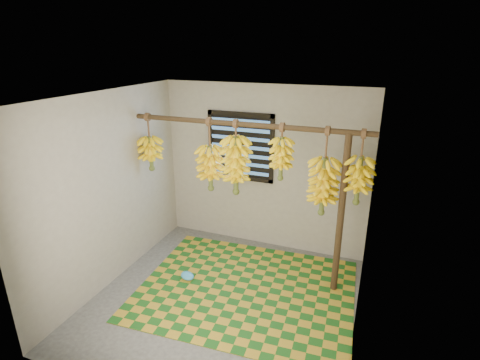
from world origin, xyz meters
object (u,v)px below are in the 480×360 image
at_px(plastic_bag, 187,276).
at_px(banana_bunch_f, 358,180).
at_px(banana_bunch_c, 210,168).
at_px(banana_bunch_e, 323,187).
at_px(woven_mat, 246,289).
at_px(banana_bunch_d, 281,159).
at_px(banana_bunch_b, 236,165).
at_px(support_post, 341,217).
at_px(banana_bunch_a, 151,153).

xyz_separation_m(plastic_bag, banana_bunch_f, (1.96, 0.48, 1.42)).
bearing_deg(banana_bunch_c, banana_bunch_e, -0.00).
height_order(woven_mat, banana_bunch_d, banana_bunch_d).
relative_size(banana_bunch_d, banana_bunch_e, 0.65).
distance_m(banana_bunch_d, banana_bunch_e, 0.58).
bearing_deg(banana_bunch_b, banana_bunch_e, -0.00).
bearing_deg(banana_bunch_d, support_post, -0.00).
relative_size(plastic_bag, banana_bunch_d, 0.30).
height_order(woven_mat, plastic_bag, plastic_bag).
relative_size(banana_bunch_c, banana_bunch_f, 1.10).
bearing_deg(banana_bunch_c, banana_bunch_d, 0.00).
bearing_deg(woven_mat, support_post, 21.74).
height_order(support_post, banana_bunch_c, banana_bunch_c).
distance_m(banana_bunch_c, banana_bunch_f, 1.81).
distance_m(woven_mat, banana_bunch_f, 1.92).
relative_size(banana_bunch_c, banana_bunch_d, 1.37).
bearing_deg(banana_bunch_f, woven_mat, -160.83).
height_order(banana_bunch_a, banana_bunch_d, same).
bearing_deg(banana_bunch_c, banana_bunch_a, 180.00).
height_order(banana_bunch_e, banana_bunch_f, same).
xyz_separation_m(banana_bunch_c, banana_bunch_e, (1.44, -0.00, -0.06)).
bearing_deg(support_post, plastic_bag, -165.27).
bearing_deg(plastic_bag, banana_bunch_f, 13.65).
bearing_deg(banana_bunch_a, banana_bunch_f, -0.00).
bearing_deg(banana_bunch_b, banana_bunch_a, 180.00).
bearing_deg(banana_bunch_e, woven_mat, -152.80).
relative_size(woven_mat, banana_bunch_e, 2.47).
xyz_separation_m(plastic_bag, banana_bunch_d, (1.07, 0.48, 1.57)).
relative_size(plastic_bag, banana_bunch_a, 0.27).
distance_m(support_post, woven_mat, 1.48).
bearing_deg(support_post, woven_mat, -158.26).
xyz_separation_m(banana_bunch_a, banana_bunch_d, (1.81, 0.00, 0.12)).
bearing_deg(plastic_bag, woven_mat, 5.01).
bearing_deg(plastic_bag, banana_bunch_e, 16.75).
height_order(woven_mat, banana_bunch_e, banana_bunch_e).
distance_m(banana_bunch_b, banana_bunch_e, 1.09).
distance_m(banana_bunch_d, banana_bunch_f, 0.90).
distance_m(support_post, plastic_bag, 2.10).
bearing_deg(banana_bunch_a, banana_bunch_c, 0.00).
xyz_separation_m(support_post, banana_bunch_e, (-0.23, -0.00, 0.35)).
bearing_deg(woven_mat, banana_bunch_a, 165.12).
xyz_separation_m(woven_mat, banana_bunch_f, (1.17, 0.41, 1.47)).
xyz_separation_m(support_post, plastic_bag, (-1.81, -0.48, -0.95)).
distance_m(plastic_bag, banana_bunch_a, 1.70).
bearing_deg(banana_bunch_b, plastic_bag, -136.33).
distance_m(support_post, banana_bunch_e, 0.41).
distance_m(woven_mat, banana_bunch_e, 1.61).
height_order(plastic_bag, banana_bunch_f, banana_bunch_f).
height_order(support_post, banana_bunch_f, banana_bunch_f).
height_order(banana_bunch_b, banana_bunch_c, same).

